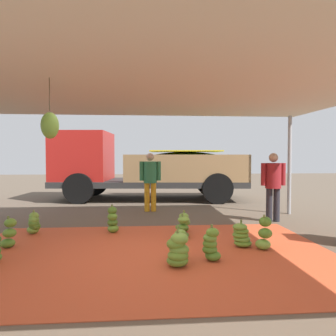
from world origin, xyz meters
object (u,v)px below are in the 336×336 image
banana_bunch_1 (113,220)px  banana_bunch_8 (178,245)px  banana_bunch_10 (211,245)px  banana_bunch_0 (182,228)px  cargo_truck_main (142,166)px  worker_0 (273,182)px  banana_bunch_9 (264,234)px  worker_1 (150,177)px  banana_bunch_6 (241,236)px  banana_bunch_5 (34,224)px  banana_bunch_7 (184,223)px  banana_bunch_4 (9,234)px  banana_bunch_3 (178,251)px

banana_bunch_1 → banana_bunch_8: size_ratio=1.14×
banana_bunch_1 → banana_bunch_10: bearing=-49.5°
banana_bunch_0 → cargo_truck_main: bearing=97.7°
worker_0 → banana_bunch_9: bearing=-115.6°
banana_bunch_8 → worker_1: (-0.31, 4.31, 0.74)m
banana_bunch_0 → banana_bunch_9: banana_bunch_9 is taller
banana_bunch_6 → banana_bunch_1: bearing=152.3°
banana_bunch_0 → banana_bunch_5: bearing=168.8°
banana_bunch_7 → banana_bunch_0: bearing=-100.3°
worker_0 → worker_1: 3.31m
banana_bunch_0 → banana_bunch_6: banana_bunch_0 is taller
banana_bunch_6 → banana_bunch_8: 1.28m
banana_bunch_6 → banana_bunch_7: bearing=126.4°
worker_0 → worker_1: worker_1 is taller
banana_bunch_4 → cargo_truck_main: (2.22, 6.06, 0.96)m
banana_bunch_4 → banana_bunch_8: (2.78, -0.84, -0.02)m
banana_bunch_1 → banana_bunch_4: banana_bunch_1 is taller
banana_bunch_4 → cargo_truck_main: size_ratio=0.08×
banana_bunch_10 → banana_bunch_5: bearing=149.0°
banana_bunch_0 → banana_bunch_8: size_ratio=0.94×
banana_bunch_8 → worker_0: size_ratio=0.31×
banana_bunch_4 → worker_1: bearing=54.6°
banana_bunch_9 → banana_bunch_4: bearing=174.2°
banana_bunch_1 → worker_1: 2.75m
banana_bunch_4 → worker_1: size_ratio=0.33×
worker_1 → cargo_truck_main: bearing=95.5°
banana_bunch_10 → banana_bunch_6: bearing=45.5°
banana_bunch_4 → banana_bunch_8: bearing=-16.8°
banana_bunch_4 → banana_bunch_10: 3.38m
banana_bunch_4 → banana_bunch_10: banana_bunch_10 is taller
banana_bunch_4 → banana_bunch_9: 4.27m
banana_bunch_1 → banana_bunch_8: bearing=-57.5°
banana_bunch_4 → banana_bunch_7: bearing=16.0°
banana_bunch_7 → worker_0: worker_0 is taller
worker_0 → banana_bunch_8: bearing=-134.0°
banana_bunch_9 → banana_bunch_1: bearing=152.2°
banana_bunch_3 → banana_bunch_5: banana_bunch_3 is taller
banana_bunch_8 → cargo_truck_main: (-0.56, 6.90, 0.98)m
banana_bunch_3 → worker_1: bearing=93.3°
banana_bunch_4 → cargo_truck_main: bearing=69.9°
banana_bunch_10 → worker_0: size_ratio=0.33×
banana_bunch_5 → banana_bunch_9: 4.38m
worker_1 → banana_bunch_1: bearing=-108.0°
banana_bunch_10 → worker_1: worker_1 is taller
banana_bunch_8 → banana_bunch_10: 0.48m
banana_bunch_0 → banana_bunch_6: size_ratio=1.02×
banana_bunch_7 → cargo_truck_main: bearing=99.4°
banana_bunch_8 → banana_bunch_1: bearing=122.5°
banana_bunch_7 → worker_0: bearing=22.3°
banana_bunch_3 → banana_bunch_7: bearing=80.4°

